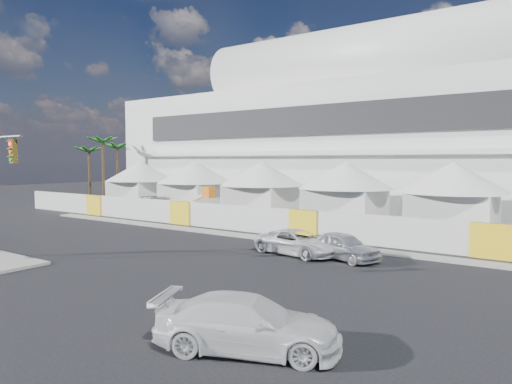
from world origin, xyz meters
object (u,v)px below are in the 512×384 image
Objects in this scene: lot_car_c at (163,204)px; boom_lift at (181,212)px; pickup_near at (248,324)px; sedan_silver at (343,246)px; pickup_curb at (297,242)px.

boom_lift is at bearing -113.05° from lot_car_c.
boom_lift reaches higher than pickup_near.
pickup_curb is (-2.71, -0.36, -0.04)m from sedan_silver.
pickup_near is at bearing -119.75° from lot_car_c.
sedan_silver is at bearing -73.80° from pickup_curb.
pickup_near is 0.83× the size of boom_lift.
lot_car_c is at bearing 27.31° from pickup_near.
pickup_curb is 0.79× the size of boom_lift.
boom_lift is at bearing 76.58° from pickup_curb.
pickup_curb is 16.79m from boom_lift.
pickup_curb is at bearing -15.91° from boom_lift.
sedan_silver is 13.23m from pickup_near.
sedan_silver is 0.68× the size of boom_lift.
pickup_curb is 0.95× the size of pickup_near.
lot_car_c reaches higher than pickup_curb.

